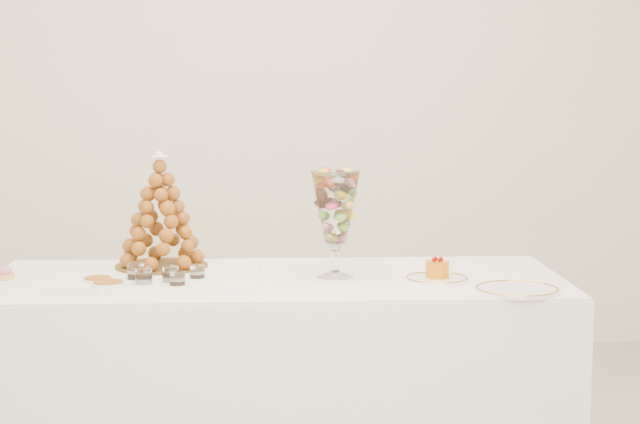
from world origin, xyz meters
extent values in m
cube|color=#EDE6CF|center=(0.00, 2.00, 1.40)|extent=(4.50, 0.04, 2.80)
cube|color=#EDE6CF|center=(0.00, -2.00, 1.40)|extent=(4.50, 0.04, 2.80)
cube|color=white|center=(-0.02, 0.23, 0.35)|extent=(1.88, 0.81, 0.70)
cube|color=white|center=(-0.02, 0.23, 0.70)|extent=(1.88, 0.81, 0.01)
cube|color=white|center=(-0.40, 0.24, 0.72)|extent=(0.66, 0.51, 0.02)
cylinder|color=white|center=(0.17, 0.24, 0.72)|extent=(0.12, 0.12, 0.02)
cylinder|color=white|center=(0.17, 0.24, 0.77)|extent=(0.03, 0.03, 0.08)
sphere|color=white|center=(0.17, 0.24, 0.81)|extent=(0.04, 0.04, 0.04)
cylinder|color=white|center=(0.48, 0.14, 0.71)|extent=(0.20, 0.20, 0.01)
cylinder|color=white|center=(0.69, -0.06, 0.71)|extent=(0.26, 0.26, 0.01)
cylinder|color=tan|center=(-0.90, 0.29, 0.72)|extent=(0.06, 0.06, 0.02)
ellipsoid|color=#D85987|center=(-0.90, 0.29, 0.73)|extent=(0.05, 0.05, 0.03)
cylinder|color=white|center=(-0.47, 0.15, 0.74)|extent=(0.06, 0.06, 0.07)
cylinder|color=white|center=(-0.36, 0.09, 0.74)|extent=(0.06, 0.06, 0.07)
cylinder|color=white|center=(-0.28, 0.14, 0.74)|extent=(0.05, 0.05, 0.06)
cylinder|color=white|center=(-0.44, 0.06, 0.74)|extent=(0.06, 0.06, 0.07)
cylinder|color=white|center=(-0.33, 0.04, 0.74)|extent=(0.05, 0.05, 0.06)
cylinder|color=white|center=(-0.58, 0.13, 0.72)|extent=(0.09, 0.09, 0.03)
cylinder|color=white|center=(-0.54, 0.05, 0.72)|extent=(0.10, 0.10, 0.03)
cylinder|color=brown|center=(-0.40, 0.35, 0.73)|extent=(0.31, 0.31, 0.01)
cone|color=#8D4D15|center=(-0.40, 0.35, 0.92)|extent=(0.32, 0.32, 0.37)
sphere|color=white|center=(-0.40, 0.35, 1.09)|extent=(0.04, 0.04, 0.04)
cylinder|color=#CA7309|center=(0.49, 0.14, 0.74)|extent=(0.08, 0.08, 0.05)
sphere|color=#900507|center=(0.50, 0.15, 0.77)|extent=(0.01, 0.01, 0.01)
sphere|color=#900507|center=(0.48, 0.16, 0.77)|extent=(0.01, 0.01, 0.01)
sphere|color=#900507|center=(0.47, 0.14, 0.77)|extent=(0.01, 0.01, 0.01)
sphere|color=#900507|center=(0.49, 0.13, 0.77)|extent=(0.01, 0.01, 0.01)
camera|label=1|loc=(-0.19, -3.16, 1.36)|focal=60.00mm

